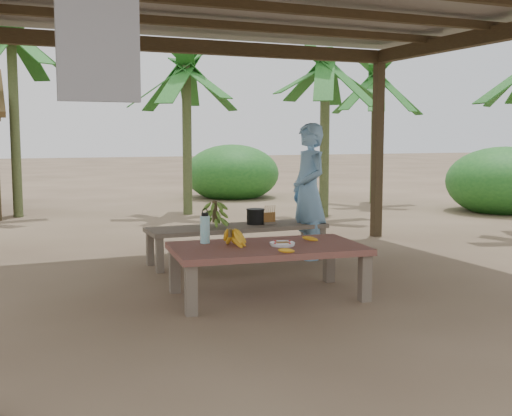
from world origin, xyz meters
name	(u,v)px	position (x,y,z in m)	size (l,w,h in m)	color
ground	(272,284)	(0.00, 0.00, 0.00)	(80.00, 80.00, 0.00)	brown
pavilion	(272,9)	(-0.01, -0.01, 2.78)	(6.60, 5.60, 2.95)	black
work_table	(267,252)	(-0.26, -0.45, 0.43)	(1.90, 1.19, 0.50)	brown
bench	(238,230)	(0.10, 1.24, 0.39)	(2.20, 0.62, 0.45)	brown
ripe_banana_bunch	(230,237)	(-0.60, -0.36, 0.59)	(0.29, 0.25, 0.18)	yellow
plate	(282,244)	(-0.13, -0.53, 0.52)	(0.24, 0.24, 0.04)	white
loose_banana_front	(286,251)	(-0.26, -0.88, 0.52)	(0.04, 0.17, 0.04)	yellow
loose_banana_side	(310,239)	(0.24, -0.37, 0.52)	(0.04, 0.16, 0.04)	yellow
water_flask	(205,228)	(-0.76, -0.09, 0.64)	(0.09, 0.09, 0.34)	#41BACC
green_banana_stalk	(215,213)	(-0.19, 1.24, 0.62)	(0.29, 0.29, 0.33)	#598C2D
cooking_pot	(255,217)	(0.35, 1.28, 0.54)	(0.22, 0.22, 0.18)	black
skewer_rack	(270,215)	(0.51, 1.19, 0.57)	(0.18, 0.08, 0.24)	#A57F47
woman	(309,191)	(1.01, 1.12, 0.85)	(0.62, 0.41, 1.69)	#7BB5E9
banana_plant_ne	(325,78)	(3.20, 4.67, 2.60)	(1.80, 1.80, 3.09)	#596638
banana_plant_n	(186,81)	(0.95, 6.08, 2.58)	(1.80, 1.80, 3.07)	#596638
banana_plant_nw	(11,47)	(-2.13, 6.93, 3.17)	(1.80, 1.80, 3.67)	#596638
banana_plant_far	(376,89)	(5.43, 6.35, 2.57)	(1.80, 1.80, 3.05)	#596638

